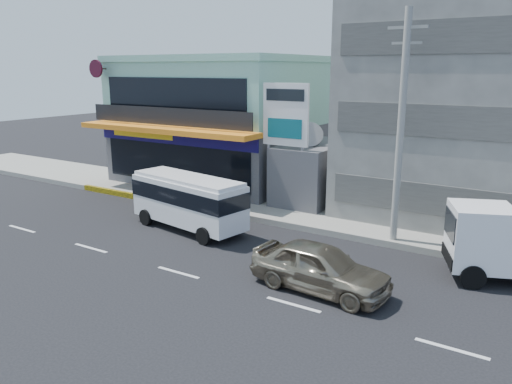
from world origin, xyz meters
TOP-DOWN VIEW (x-y plane):
  - ground at (0.00, 0.00)m, footprint 120.00×120.00m
  - sidewalk at (5.00, 9.50)m, footprint 70.00×5.00m
  - shop_building at (-8.00, 13.95)m, footprint 12.40×11.70m
  - gap_structure at (0.00, 12.00)m, footprint 3.00×6.00m
  - satellite_dish at (0.00, 11.00)m, footprint 1.50×1.50m
  - billboard at (-0.50, 9.20)m, footprint 2.60×0.18m
  - utility_pole_near at (6.00, 7.40)m, footprint 1.60×0.30m
  - minibus at (-3.07, 4.33)m, footprint 6.52×3.02m
  - sedan at (5.23, 1.50)m, footprint 5.15×2.36m
  - motorcycle_rider at (-4.26, 5.00)m, footprint 1.82×1.21m

SIDE VIEW (x-z plane):
  - ground at x=0.00m, z-range 0.00..0.00m
  - sidewalk at x=5.00m, z-range 0.00..0.30m
  - motorcycle_rider at x=-4.26m, z-range -0.37..1.83m
  - sedan at x=5.23m, z-range 0.00..1.71m
  - minibus at x=-3.07m, z-range 0.25..2.88m
  - gap_structure at x=0.00m, z-range 0.00..3.50m
  - satellite_dish at x=0.00m, z-range 3.50..3.65m
  - shop_building at x=-8.00m, z-range 0.00..8.00m
  - billboard at x=-0.50m, z-range 1.48..8.38m
  - utility_pole_near at x=6.00m, z-range 0.15..10.15m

